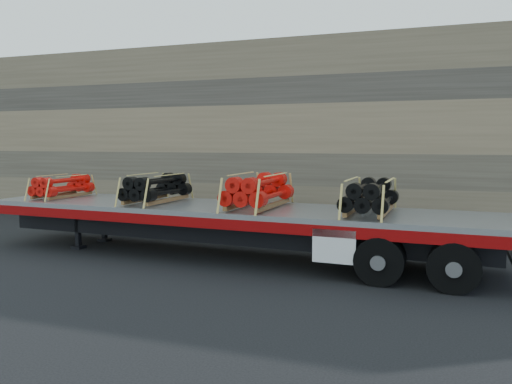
# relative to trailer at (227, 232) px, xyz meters

# --- Properties ---
(ground) EXTENTS (120.00, 120.00, 0.00)m
(ground) POSITION_rel_trailer_xyz_m (0.24, 0.13, -0.72)
(ground) COLOR black
(ground) RESTS_ON ground
(rock_wall) EXTENTS (44.00, 3.00, 7.00)m
(rock_wall) POSITION_rel_trailer_xyz_m (0.24, 6.63, 2.78)
(rock_wall) COLOR #7A6B54
(rock_wall) RESTS_ON ground
(trailer) EXTENTS (14.58, 3.37, 1.45)m
(trailer) POSITION_rel_trailer_xyz_m (0.00, 0.00, 0.00)
(trailer) COLOR #9D9FA4
(trailer) RESTS_ON ground
(bundle_front) EXTENTS (1.04, 1.95, 0.68)m
(bundle_front) POSITION_rel_trailer_xyz_m (-5.78, 0.24, 1.06)
(bundle_front) COLOR red
(bundle_front) RESTS_ON trailer
(bundle_midfront) EXTENTS (1.21, 2.28, 0.79)m
(bundle_midfront) POSITION_rel_trailer_xyz_m (-2.26, 0.09, 1.12)
(bundle_midfront) COLOR black
(bundle_midfront) RESTS_ON trailer
(bundle_midrear) EXTENTS (1.33, 2.51, 0.87)m
(bundle_midrear) POSITION_rel_trailer_xyz_m (0.95, -0.04, 1.16)
(bundle_midrear) COLOR red
(bundle_midrear) RESTS_ON trailer
(bundle_rear) EXTENTS (1.24, 2.34, 0.81)m
(bundle_rear) POSITION_rel_trailer_xyz_m (3.92, -0.16, 1.13)
(bundle_rear) COLOR black
(bundle_rear) RESTS_ON trailer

